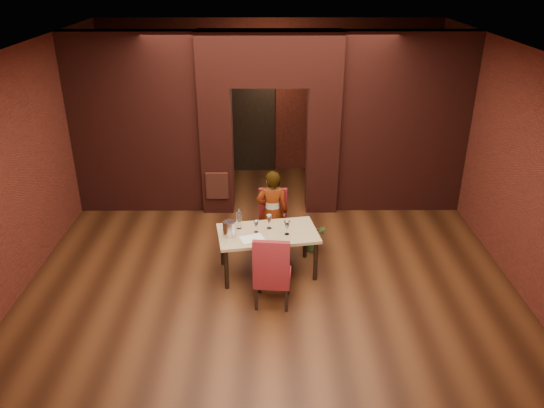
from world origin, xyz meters
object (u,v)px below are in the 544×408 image
(wine_bucket, at_px, (229,229))
(potted_plant, at_px, (312,236))
(water_bottle, at_px, (239,219))
(dining_table, at_px, (268,252))
(chair_far, at_px, (273,222))
(wine_glass_c, at_px, (287,228))
(person_seated, at_px, (272,212))
(wine_glass_a, at_px, (256,227))
(chair_near, at_px, (273,269))
(wine_glass_b, at_px, (269,222))

(wine_bucket, xyz_separation_m, potted_plant, (1.25, 0.79, -0.55))
(water_bottle, bearing_deg, wine_bucket, -119.14)
(dining_table, relative_size, potted_plant, 3.10)
(chair_far, height_order, wine_glass_c, chair_far)
(person_seated, relative_size, wine_glass_a, 7.66)
(chair_near, height_order, wine_glass_c, chair_near)
(chair_far, xyz_separation_m, wine_glass_b, (-0.06, -0.55, 0.29))
(wine_glass_b, relative_size, water_bottle, 0.69)
(wine_glass_c, distance_m, water_bottle, 0.72)
(wine_bucket, bearing_deg, wine_glass_c, 2.76)
(potted_plant, bearing_deg, water_bottle, -153.60)
(dining_table, distance_m, person_seated, 0.72)
(wine_glass_b, xyz_separation_m, potted_plant, (0.69, 0.56, -0.55))
(wine_glass_b, height_order, wine_glass_c, wine_glass_b)
(chair_far, distance_m, wine_glass_a, 0.76)
(wine_glass_c, height_order, water_bottle, water_bottle)
(potted_plant, bearing_deg, wine_bucket, -147.91)
(potted_plant, bearing_deg, dining_table, -136.18)
(dining_table, height_order, water_bottle, water_bottle)
(person_seated, bearing_deg, water_bottle, 43.48)
(dining_table, xyz_separation_m, person_seated, (0.07, 0.63, 0.35))
(person_seated, height_order, potted_plant, person_seated)
(wine_bucket, bearing_deg, dining_table, 11.00)
(chair_far, relative_size, chair_near, 0.94)
(wine_glass_a, xyz_separation_m, potted_plant, (0.88, 0.68, -0.53))
(dining_table, xyz_separation_m, chair_far, (0.08, 0.67, 0.16))
(wine_glass_b, bearing_deg, wine_glass_a, -148.70)
(dining_table, distance_m, wine_glass_b, 0.46)
(chair_near, relative_size, wine_glass_c, 5.04)
(chair_near, bearing_deg, chair_far, -84.94)
(wine_glass_c, relative_size, water_bottle, 0.67)
(chair_far, distance_m, potted_plant, 0.68)
(chair_far, xyz_separation_m, chair_near, (-0.01, -1.44, 0.03))
(chair_near, xyz_separation_m, person_seated, (0.00, 1.40, 0.16))
(chair_far, bearing_deg, wine_bucket, -127.01)
(wine_glass_a, bearing_deg, chair_far, 69.89)
(wine_glass_a, distance_m, wine_glass_b, 0.22)
(wine_glass_a, height_order, potted_plant, wine_glass_a)
(wine_glass_a, relative_size, water_bottle, 0.57)
(potted_plant, bearing_deg, wine_glass_a, -142.28)
(dining_table, relative_size, water_bottle, 4.57)
(wine_glass_a, bearing_deg, potted_plant, 37.72)
(person_seated, bearing_deg, chair_near, 87.12)
(chair_near, bearing_deg, person_seated, -84.56)
(person_seated, xyz_separation_m, potted_plant, (0.64, 0.05, -0.46))
(chair_far, distance_m, wine_glass_c, 0.81)
(wine_bucket, relative_size, water_bottle, 0.72)
(dining_table, bearing_deg, wine_glass_c, -23.07)
(wine_bucket, bearing_deg, potted_plant, 32.09)
(dining_table, bearing_deg, chair_far, 73.86)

